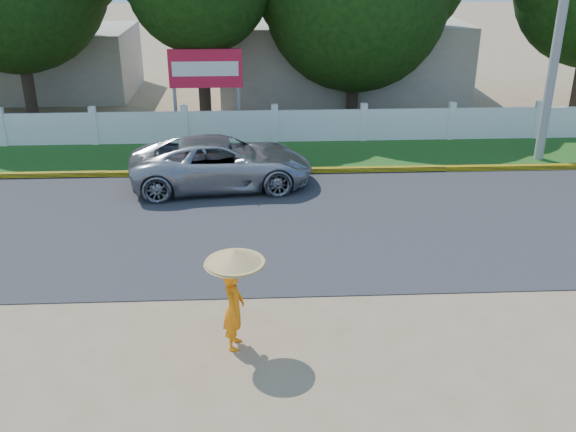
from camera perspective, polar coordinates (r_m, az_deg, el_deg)
The scene contains 11 objects.
ground at distance 11.71m, azimuth 0.48°, elevation -9.80°, with size 120.00×120.00×0.00m, color #9E8460.
road at distance 15.65m, azimuth -0.44°, elevation -0.64°, with size 60.00×7.00×0.02m, color #38383A.
grass_verge at distance 20.54m, azimuth -1.06°, elevation 5.42°, with size 60.00×3.50×0.03m, color #2D601E.
curb at distance 18.92m, azimuth -0.89°, elevation 3.99°, with size 40.00×0.18×0.16m, color yellow.
fence at distance 21.77m, azimuth -1.19°, elevation 7.96°, with size 40.00×0.10×1.10m, color silver.
building_near at distance 28.39m, azimuth 4.61°, elevation 13.79°, with size 10.00×6.00×3.20m, color #B7AD99.
building_far at distance 30.67m, azimuth -21.19°, elevation 12.68°, with size 8.00×5.00×2.80m, color #B7AD99.
utility_pole at distance 20.78m, azimuth 23.16°, elevation 16.13°, with size 0.28×0.28×8.73m, color gray.
vehicle at distance 17.87m, azimuth -5.90°, elevation 4.75°, with size 2.30×4.99×1.39m, color #9B9CA2.
monk_with_parasol at distance 10.62m, azimuth -4.81°, elevation -6.10°, with size 1.01×1.01×1.84m.
billboard at distance 22.53m, azimuth -7.34°, elevation 12.47°, with size 2.50×0.13×2.95m.
Camera 1 is at (-0.57, -9.74, 6.47)m, focal length 40.00 mm.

